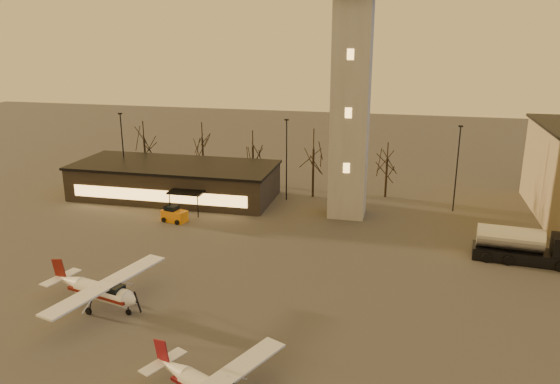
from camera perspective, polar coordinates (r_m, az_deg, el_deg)
name	(u,v)px	position (r m, az deg, el deg)	size (l,w,h in m)	color
ground	(294,363)	(36.51, 1.43, -17.44)	(220.00, 220.00, 0.00)	#44413F
control_tower	(352,70)	(60.08, 7.52, 12.56)	(6.80, 6.80, 32.60)	#989690
terminal	(175,180)	(70.12, -10.93, 1.20)	(25.40, 12.20, 4.30)	black
light_poles	(354,167)	(62.72, 7.70, 2.60)	(58.50, 12.25, 10.14)	black
tree_row	(253,143)	(73.02, -2.83, 5.15)	(37.20, 9.20, 8.80)	black
cessna_rear	(105,295)	(44.17, -17.84, -10.23)	(9.26, 11.54, 3.19)	white
fuel_truck	(523,248)	(54.71, 24.05, -5.41)	(8.92, 3.57, 3.23)	black
service_cart	(174,216)	(61.57, -11.00, -2.44)	(3.01, 2.27, 1.73)	orange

